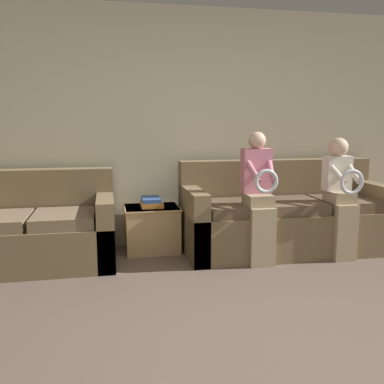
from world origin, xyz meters
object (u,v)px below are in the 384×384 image
(child_left_seated, at_px, (259,192))
(book_stack, at_px, (151,202))
(couch_side, at_px, (34,232))
(side_shelf, at_px, (152,228))
(couch_main, at_px, (285,218))
(child_right_seated, at_px, (341,190))

(child_left_seated, xyz_separation_m, book_stack, (-0.96, 0.58, -0.17))
(couch_side, height_order, book_stack, couch_side)
(couch_side, relative_size, side_shelf, 2.64)
(couch_side, bearing_deg, couch_main, -0.54)
(couch_main, xyz_separation_m, couch_side, (-2.53, 0.02, -0.02))
(couch_side, xyz_separation_m, child_right_seated, (2.96, -0.38, 0.36))
(side_shelf, relative_size, book_stack, 1.92)
(couch_main, xyz_separation_m, child_left_seated, (-0.43, -0.35, 0.35))
(couch_main, height_order, side_shelf, couch_main)
(couch_main, height_order, couch_side, couch_main)
(child_right_seated, distance_m, book_stack, 1.91)
(child_left_seated, relative_size, book_stack, 4.26)
(couch_main, relative_size, book_stack, 7.31)
(child_left_seated, height_order, child_right_seated, child_left_seated)
(couch_side, bearing_deg, child_left_seated, -10.03)
(couch_main, relative_size, couch_side, 1.44)
(side_shelf, height_order, book_stack, book_stack)
(couch_main, distance_m, couch_side, 2.53)
(couch_side, relative_size, child_right_seated, 1.26)
(couch_main, relative_size, side_shelf, 3.80)
(side_shelf, xyz_separation_m, book_stack, (-0.00, -0.00, 0.28))
(couch_side, distance_m, child_left_seated, 2.17)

